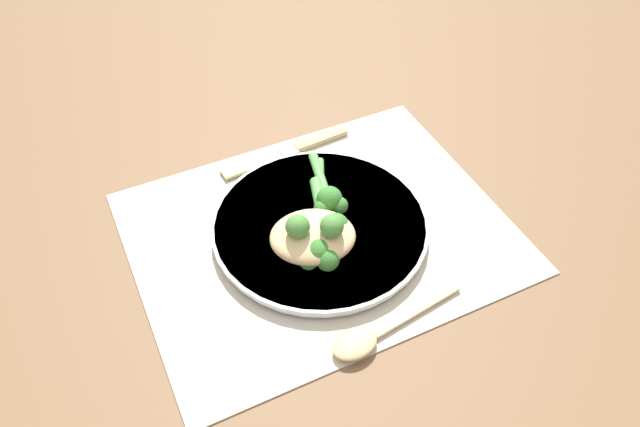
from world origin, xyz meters
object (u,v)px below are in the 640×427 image
Objects in this scene: chicken_fillet at (313,237)px; plate at (320,226)px; broccoli_stalk_left at (325,222)px; knife at (288,151)px; broccoli_stalk_rear at (321,219)px; broccoli_stalk_front at (328,197)px; spoon at (369,336)px; broccoli_stalk_right at (320,250)px.

plate is at bearing 51.82° from chicken_fillet.
knife is at bearing -80.52° from broccoli_stalk_left.
broccoli_stalk_rear is (-0.00, 0.01, -0.00)m from broccoli_stalk_left.
broccoli_stalk_rear is 1.18× the size of broccoli_stalk_front.
broccoli_stalk_rear is at bearing -62.99° from broccoli_stalk_left.
broccoli_stalk_rear is at bearing 48.34° from chicken_fillet.
chicken_fillet is 0.63× the size of knife.
plate is 1.56× the size of spoon.
broccoli_stalk_left is at bearing -88.44° from plate.
spoon is (-0.02, -0.15, -0.00)m from plate.
broccoli_stalk_rear is 0.79× the size of spoon.
broccoli_stalk_front is at bearing 175.74° from knife.
broccoli_stalk_rear is 0.04m from broccoli_stalk_front.
broccoli_stalk_front reaches higher than broccoli_stalk_rear.
broccoli_stalk_front reaches higher than knife.
chicken_fillet is 0.87× the size of broccoli_stalk_right.
chicken_fillet is 0.90× the size of broccoli_stalk_rear.
chicken_fillet is 0.03m from broccoli_stalk_left.
knife is at bearing -77.57° from broccoli_stalk_front.
spoon is at bearing 108.04° from broccoli_stalk_rear.
chicken_fillet and broccoli_stalk_front have the same top height.
broccoli_stalk_right is at bearing 72.18° from broccoli_stalk_left.
chicken_fillet is 0.07m from broccoli_stalk_front.
plate is 0.02m from broccoli_stalk_left.
broccoli_stalk_right is 0.08m from broccoli_stalk_front.
broccoli_stalk_right is at bearing -90.72° from chicken_fillet.
chicken_fillet is at bearing 62.34° from broccoli_stalk_front.
broccoli_stalk_right reaches higher than spoon.
chicken_fillet is (-0.02, -0.03, 0.02)m from plate.
plate is 0.04m from chicken_fillet.
broccoli_stalk_left is at bearing -15.74° from spoon.
broccoli_stalk_left is 0.16m from knife.
knife is at bearing -75.82° from broccoli_stalk_right.
broccoli_stalk_left is at bearing 33.75° from chicken_fillet.
spoon is (0.00, -0.11, -0.02)m from broccoli_stalk_right.
spoon is at bearing -88.52° from chicken_fillet.
plate is 0.14m from knife.
broccoli_stalk_right is 1.04× the size of broccoli_stalk_rear.
broccoli_stalk_rear is (0.02, 0.04, -0.00)m from broccoli_stalk_right.
plate is at bearing -71.17° from broccoli_stalk_left.
knife is (0.00, 0.12, -0.02)m from broccoli_stalk_front.
chicken_fillet is 0.13m from spoon.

